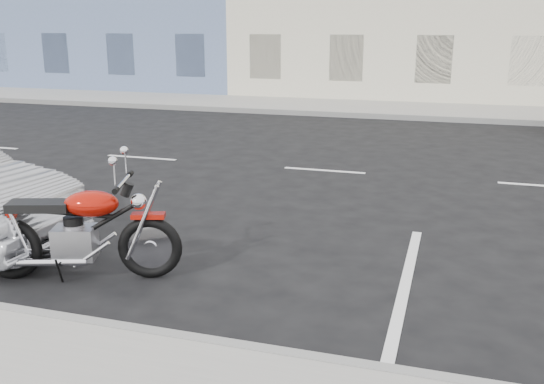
{
  "coord_description": "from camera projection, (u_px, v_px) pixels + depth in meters",
  "views": [
    {
      "loc": [
        0.4,
        -11.31,
        2.77
      ],
      "look_at": [
        -1.68,
        -4.54,
        0.8
      ],
      "focal_mm": 40.0,
      "sensor_mm": 36.0,
      "label": 1
    }
  ],
  "objects": [
    {
      "name": "curb_far",
      "position": [
        279.0,
        112.0,
        19.11
      ],
      "size": [
        80.0,
        0.12,
        0.16
      ],
      "primitive_type": "cube",
      "color": "gray",
      "rests_on": "ground"
    },
    {
      "name": "motorcycle",
      "position": [
        152.0,
        234.0,
        6.72
      ],
      "size": [
        2.2,
        1.0,
        1.14
      ],
      "rotation": [
        0.0,
        0.0,
        0.32
      ],
      "color": "black",
      "rests_on": "ground"
    },
    {
      "name": "sidewalk_far",
      "position": [
        293.0,
        105.0,
        20.68
      ],
      "size": [
        80.0,
        3.4,
        0.15
      ],
      "primitive_type": "cube",
      "color": "gray",
      "rests_on": "ground"
    },
    {
      "name": "ground",
      "position": [
        430.0,
        178.0,
        11.27
      ],
      "size": [
        120.0,
        120.0,
        0.0
      ],
      "primitive_type": "plane",
      "color": "black",
      "rests_on": "ground"
    }
  ]
}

